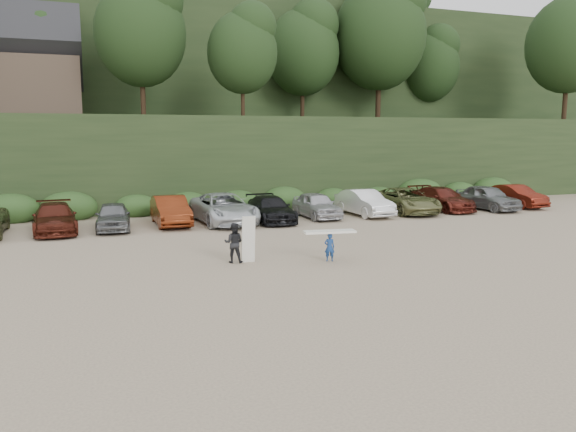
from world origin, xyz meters
name	(u,v)px	position (x,y,z in m)	size (l,w,h in m)	color
ground	(309,260)	(0.00, 0.00, 0.00)	(120.00, 120.00, 0.00)	tan
hillside_backdrop	(166,67)	(-0.26, 35.93, 11.22)	(90.00, 41.50, 28.00)	black
parked_cars	(252,208)	(0.62, 10.00, 0.75)	(39.23, 6.03, 1.63)	silver
child_surfer	(330,240)	(0.66, -0.49, 0.81)	(2.06, 0.85, 1.20)	navy
adult_surfer	(235,243)	(-2.80, 0.53, 0.77)	(1.22, 0.82, 1.80)	black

